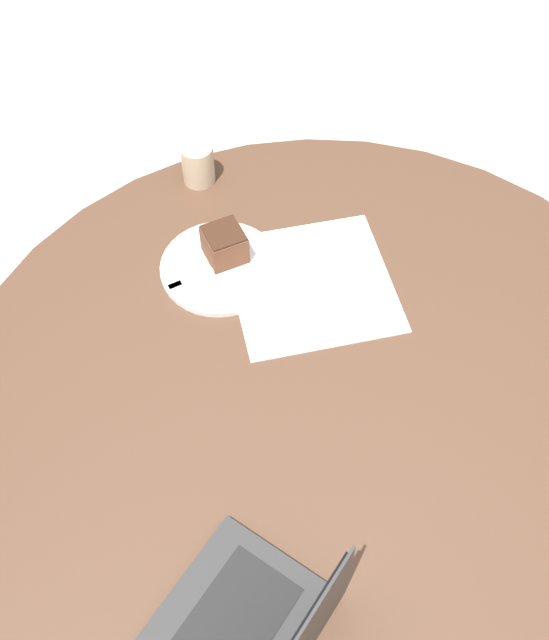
% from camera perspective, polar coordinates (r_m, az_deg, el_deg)
% --- Properties ---
extents(ground_plane, '(12.00, 12.00, 0.00)m').
position_cam_1_polar(ground_plane, '(1.93, 3.16, -16.75)').
color(ground_plane, '#B7AD9E').
extents(dining_table, '(1.35, 1.35, 0.70)m').
position_cam_1_polar(dining_table, '(1.38, 4.28, -8.66)').
color(dining_table, '#4C3323').
rests_on(dining_table, ground_plane).
extents(paper_document, '(0.39, 0.39, 0.00)m').
position_cam_1_polar(paper_document, '(1.43, 2.97, 2.76)').
color(paper_document, white).
rests_on(paper_document, dining_table).
extents(plate, '(0.23, 0.23, 0.01)m').
position_cam_1_polar(plate, '(1.45, -4.04, 4.02)').
color(plate, white).
rests_on(plate, dining_table).
extents(cake_slice, '(0.10, 0.10, 0.07)m').
position_cam_1_polar(cake_slice, '(1.44, -3.71, 5.77)').
color(cake_slice, brown).
rests_on(cake_slice, plate).
extents(fork, '(0.12, 0.15, 0.00)m').
position_cam_1_polar(fork, '(1.43, -5.54, 3.39)').
color(fork, silver).
rests_on(fork, plate).
extents(coffee_glass, '(0.07, 0.07, 0.09)m').
position_cam_1_polar(coffee_glass, '(1.60, -5.75, 11.74)').
color(coffee_glass, '#C6AD89').
rests_on(coffee_glass, dining_table).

